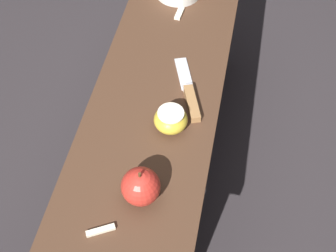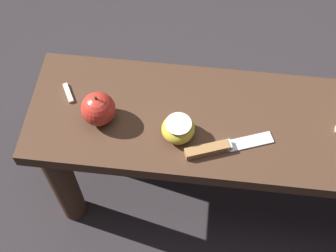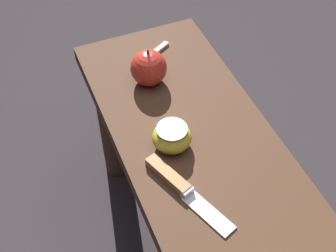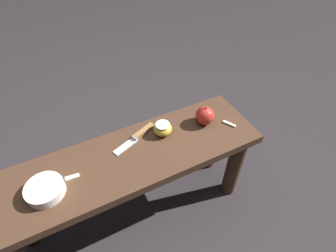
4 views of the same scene
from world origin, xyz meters
The scene contains 8 objects.
ground_plane centered at (0.00, 0.00, 0.00)m, with size 8.00×8.00×0.00m, color #2D282B.
wooden_bench centered at (0.00, 0.00, 0.36)m, with size 1.14×0.33×0.47m.
knife centered at (0.09, 0.09, 0.48)m, with size 0.22×0.10×0.02m.
apple_whole centered at (0.38, 0.03, 0.51)m, with size 0.08×0.08×0.10m.
apple_cut centered at (0.18, 0.06, 0.50)m, with size 0.08×0.08×0.05m.
apple_slice_near_knife centered at (0.48, -0.03, 0.47)m, with size 0.04×0.06×0.01m.
apple_slice_center centered at (-0.23, 0.00, 0.47)m, with size 0.05×0.02×0.01m.
bowl centered at (-0.32, -0.02, 0.49)m, with size 0.14×0.14×0.04m.
Camera 4 is at (-0.16, -0.67, 1.31)m, focal length 28.00 mm.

